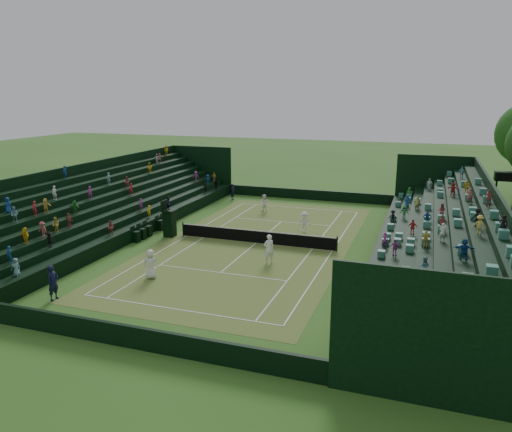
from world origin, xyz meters
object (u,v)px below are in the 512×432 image
object	(u,v)px
tennis_net	(256,236)
umpire_chair	(169,219)
player_near_west	(151,264)
player_far_east	(304,222)
player_near_east	(269,249)
player_far_west	(264,203)

from	to	relation	value
tennis_net	umpire_chair	bearing A→B (deg)	-176.19
umpire_chair	player_near_west	xyz separation A→B (m)	(3.24, -8.10, -0.43)
tennis_net	player_far_east	xyz separation A→B (m)	(2.54, 3.96, 0.28)
player_near_east	player_far_west	distance (m)	13.74
player_near_east	player_far_east	world-z (taller)	player_near_east
tennis_net	player_near_east	xyz separation A→B (m)	(2.16, -3.72, 0.40)
player_near_west	player_far_east	size ratio (longest dim) A/B	1.07
player_near_east	player_far_west	size ratio (longest dim) A/B	1.16
player_far_west	player_far_east	world-z (taller)	player_far_east
player_far_west	player_near_west	bearing A→B (deg)	-73.33
umpire_chair	player_near_west	world-z (taller)	umpire_chair
umpire_chair	player_far_west	distance (m)	10.58
player_far_west	player_far_east	xyz separation A→B (m)	(4.96, -5.27, 0.01)
umpire_chair	player_near_west	distance (m)	8.74
player_near_west	player_far_east	xyz separation A→B (m)	(5.97, 12.51, -0.05)
player_near_west	player_near_east	xyz separation A→B (m)	(5.59, 4.82, 0.07)
tennis_net	umpire_chair	size ratio (longest dim) A/B	3.85
player_near_east	player_far_east	xyz separation A→B (m)	(0.38, 7.68, -0.12)
player_far_west	player_near_east	bearing A→B (deg)	-50.62
tennis_net	player_near_west	xyz separation A→B (m)	(-3.43, -8.55, 0.34)
umpire_chair	player_far_east	bearing A→B (deg)	25.58
player_near_east	player_far_west	world-z (taller)	player_near_east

